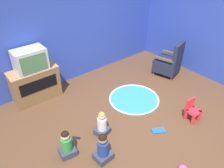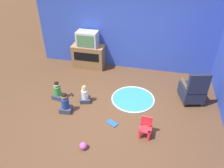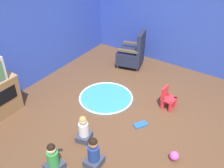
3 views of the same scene
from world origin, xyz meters
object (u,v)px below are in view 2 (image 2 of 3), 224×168
at_px(yellow_kid_chair, 146,129).
at_px(television, 87,39).
at_px(child_watching_left, 65,104).
at_px(remote_control, 72,95).
at_px(black_armchair, 193,91).
at_px(toy_ball, 83,146).
at_px(child_watching_right, 85,95).
at_px(book, 112,123).
at_px(tv_cabinet, 89,56).
at_px(child_watching_center, 58,91).

bearing_deg(yellow_kid_chair, television, 132.39).
relative_size(child_watching_left, remote_control, 3.96).
distance_m(black_armchair, toy_ball, 3.06).
xyz_separation_m(child_watching_right, toy_ball, (0.46, -1.47, -0.14)).
xyz_separation_m(television, book, (1.35, -2.45, -0.97)).
bearing_deg(yellow_kid_chair, child_watching_left, 173.46).
xyz_separation_m(tv_cabinet, child_watching_center, (-0.27, -1.84, -0.16)).
xyz_separation_m(child_watching_center, book, (1.61, -0.62, -0.22)).
relative_size(tv_cabinet, toy_ball, 6.67).
bearing_deg(toy_ball, child_watching_left, 128.55).
distance_m(book, remote_control, 1.56).
xyz_separation_m(tv_cabinet, child_watching_left, (0.14, -2.29, -0.15)).
distance_m(television, toy_ball, 3.53).
height_order(yellow_kid_chair, child_watching_left, child_watching_left).
height_order(television, black_armchair, television).
distance_m(yellow_kid_chair, child_watching_right, 1.84).
bearing_deg(book, black_armchair, -114.48).
bearing_deg(child_watching_center, television, 89.98).
distance_m(yellow_kid_chair, remote_control, 2.33).
bearing_deg(child_watching_right, remote_control, 141.47).
relative_size(television, book, 2.18).
height_order(yellow_kid_chair, child_watching_center, child_watching_center).
height_order(television, child_watching_left, television).
relative_size(black_armchair, toy_ball, 6.14).
bearing_deg(remote_control, yellow_kid_chair, -158.93).
relative_size(television, remote_control, 4.61).
height_order(yellow_kid_chair, remote_control, yellow_kid_chair).
bearing_deg(remote_control, child_watching_left, 146.90).
bearing_deg(tv_cabinet, book, -61.33).
xyz_separation_m(television, yellow_kid_chair, (2.12, -2.63, -0.80)).
distance_m(tv_cabinet, child_watching_left, 2.30).
height_order(child_watching_center, book, child_watching_center).
height_order(yellow_kid_chair, child_watching_right, child_watching_right).
relative_size(yellow_kid_chair, child_watching_right, 0.89).
bearing_deg(remote_control, toy_ball, 165.71).
relative_size(child_watching_center, book, 1.79).
xyz_separation_m(toy_ball, remote_control, (-0.91, 1.67, -0.07)).
xyz_separation_m(television, toy_ball, (0.94, -3.28, -0.91)).
bearing_deg(child_watching_left, remote_control, 96.22).
height_order(child_watching_center, remote_control, child_watching_center).
distance_m(television, yellow_kid_chair, 3.47).
bearing_deg(black_armchair, remote_control, -7.16).
bearing_deg(child_watching_left, television, 90.01).
distance_m(yellow_kid_chair, child_watching_center, 2.52).
bearing_deg(remote_control, television, -41.93).
height_order(child_watching_center, toy_ball, child_watching_center).
bearing_deg(black_armchair, tv_cabinet, -35.68).
xyz_separation_m(child_watching_right, book, (0.87, -0.64, -0.21)).
bearing_deg(book, tv_cabinet, -30.56).
bearing_deg(remote_control, book, -165.36).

